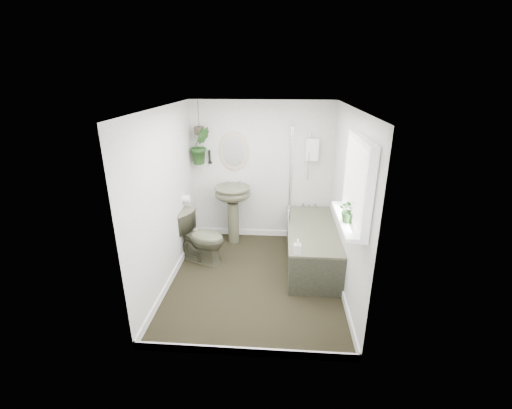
{
  "coord_description": "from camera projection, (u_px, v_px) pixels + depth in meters",
  "views": [
    {
      "loc": [
        0.31,
        -4.06,
        2.66
      ],
      "look_at": [
        0.0,
        0.15,
        1.05
      ],
      "focal_mm": 24.0,
      "sensor_mm": 36.0,
      "label": 1
    }
  ],
  "objects": [
    {
      "name": "soap_bottle",
      "position": [
        297.0,
        247.0,
        4.2
      ],
      "size": [
        0.09,
        0.09,
        0.19
      ],
      "primitive_type": "imported",
      "rotation": [
        0.0,
        0.0,
        0.02
      ],
      "color": "black",
      "rests_on": "bathtub"
    },
    {
      "name": "wall_left",
      "position": [
        166.0,
        199.0,
        4.42
      ],
      "size": [
        0.02,
        2.8,
        2.3
      ],
      "primitive_type": "cube",
      "color": "silver",
      "rests_on": "ground"
    },
    {
      "name": "wall_back",
      "position": [
        262.0,
        172.0,
        5.66
      ],
      "size": [
        2.3,
        0.02,
        2.3
      ],
      "primitive_type": "cube",
      "color": "silver",
      "rests_on": "ground"
    },
    {
      "name": "ceiling",
      "position": [
        255.0,
        107.0,
        3.93
      ],
      "size": [
        2.3,
        2.8,
        0.02
      ],
      "primitive_type": "cube",
      "color": "white",
      "rests_on": "ground"
    },
    {
      "name": "window_sill",
      "position": [
        347.0,
        220.0,
        3.59
      ],
      "size": [
        0.18,
        1.0,
        0.04
      ],
      "primitive_type": "cube",
      "color": "white",
      "rests_on": "wall_right"
    },
    {
      "name": "floor",
      "position": [
        255.0,
        279.0,
        4.76
      ],
      "size": [
        2.3,
        2.8,
        0.02
      ],
      "primitive_type": "cube",
      "color": "black",
      "rests_on": "ground"
    },
    {
      "name": "toilet",
      "position": [
        201.0,
        237.0,
        5.11
      ],
      "size": [
        0.86,
        0.68,
        0.77
      ],
      "primitive_type": "imported",
      "rotation": [
        0.0,
        0.0,
        1.19
      ],
      "color": "#4F4F3A",
      "rests_on": "floor"
    },
    {
      "name": "wall_right",
      "position": [
        348.0,
        204.0,
        4.26
      ],
      "size": [
        0.02,
        2.8,
        2.3
      ],
      "primitive_type": "cube",
      "color": "silver",
      "rests_on": "ground"
    },
    {
      "name": "bathtub",
      "position": [
        312.0,
        245.0,
        5.06
      ],
      "size": [
        0.72,
        1.72,
        0.58
      ],
      "primitive_type": null,
      "color": "#4F4F3A",
      "rests_on": "floor"
    },
    {
      "name": "skirting",
      "position": [
        255.0,
        276.0,
        4.74
      ],
      "size": [
        2.3,
        2.8,
        0.1
      ],
      "primitive_type": "cube",
      "color": "white",
      "rests_on": "floor"
    },
    {
      "name": "sill_plant",
      "position": [
        350.0,
        210.0,
        3.45
      ],
      "size": [
        0.22,
        0.19,
        0.25
      ],
      "primitive_type": "imported",
      "rotation": [
        0.0,
        0.0,
        0.0
      ],
      "color": "black",
      "rests_on": "window_sill"
    },
    {
      "name": "toilet_roll_holder",
      "position": [
        186.0,
        199.0,
        5.16
      ],
      "size": [
        0.11,
        0.11,
        0.11
      ],
      "primitive_type": "cylinder",
      "rotation": [
        0.0,
        1.57,
        0.0
      ],
      "color": "white",
      "rests_on": "wall_left"
    },
    {
      "name": "bath_screen",
      "position": [
        291.0,
        172.0,
        5.19
      ],
      "size": [
        0.04,
        0.72,
        1.4
      ],
      "primitive_type": null,
      "color": "silver",
      "rests_on": "bathtub"
    },
    {
      "name": "hanging_pot",
      "position": [
        199.0,
        131.0,
        5.33
      ],
      "size": [
        0.16,
        0.16,
        0.12
      ],
      "primitive_type": "cylinder",
      "color": "#3A3126",
      "rests_on": "ceiling"
    },
    {
      "name": "window_blinds",
      "position": [
        353.0,
        182.0,
        3.44
      ],
      "size": [
        0.01,
        0.86,
        0.76
      ],
      "primitive_type": "cube",
      "color": "white",
      "rests_on": "wall_right"
    },
    {
      "name": "oval_mirror",
      "position": [
        234.0,
        151.0,
        5.53
      ],
      "size": [
        0.46,
        0.03,
        0.62
      ],
      "primitive_type": "ellipsoid",
      "color": "tan",
      "rests_on": "wall_back"
    },
    {
      "name": "pedestal_sink",
      "position": [
        233.0,
        215.0,
        5.65
      ],
      "size": [
        0.66,
        0.59,
        0.98
      ],
      "primitive_type": null,
      "rotation": [
        0.0,
        0.0,
        0.19
      ],
      "color": "#4F4F3A",
      "rests_on": "floor"
    },
    {
      "name": "wall_front",
      "position": [
        243.0,
        256.0,
        3.03
      ],
      "size": [
        2.3,
        0.02,
        2.3
      ],
      "primitive_type": "cube",
      "color": "silver",
      "rests_on": "ground"
    },
    {
      "name": "shower_box",
      "position": [
        312.0,
        150.0,
        5.39
      ],
      "size": [
        0.2,
        0.1,
        0.35
      ],
      "primitive_type": "cube",
      "color": "white",
      "rests_on": "wall_back"
    },
    {
      "name": "window_recess",
      "position": [
        358.0,
        182.0,
        3.44
      ],
      "size": [
        0.08,
        1.0,
        0.9
      ],
      "primitive_type": "cube",
      "color": "white",
      "rests_on": "wall_right"
    },
    {
      "name": "hanging_plant",
      "position": [
        200.0,
        146.0,
        5.41
      ],
      "size": [
        0.41,
        0.38,
        0.59
      ],
      "primitive_type": "imported",
      "rotation": [
        0.0,
        0.0,
        0.49
      ],
      "color": "black",
      "rests_on": "ceiling"
    },
    {
      "name": "wall_sconce",
      "position": [
        210.0,
        157.0,
        5.58
      ],
      "size": [
        0.04,
        0.04,
        0.22
      ],
      "primitive_type": "cylinder",
      "color": "black",
      "rests_on": "wall_back"
    }
  ]
}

